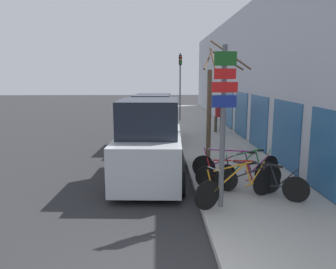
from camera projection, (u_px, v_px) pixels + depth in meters
ground_plane at (158, 144)px, 15.52m from camera, size 80.00×80.00×0.00m
sidewalk_curb at (204, 132)px, 18.34m from camera, size 3.20×32.00×0.15m
building_facade at (238, 75)px, 17.76m from camera, size 0.23×32.00×6.50m
signpost at (223, 121)px, 7.32m from camera, size 0.57×0.14×3.69m
bicycle_0 at (237, 186)px, 7.87m from camera, size 2.20×1.24×0.96m
bicycle_1 at (259, 182)px, 8.26m from camera, size 2.10×1.18×0.88m
bicycle_2 at (237, 177)px, 8.66m from camera, size 2.13×0.73×0.86m
bicycle_3 at (249, 170)px, 9.16m from camera, size 2.12×1.30×0.98m
bicycle_4 at (235, 169)px, 9.33m from camera, size 2.32×1.10×0.97m
parked_car_0 at (149, 145)px, 9.77m from camera, size 2.23×4.21×2.50m
parked_car_1 at (153, 123)px, 14.99m from camera, size 2.18×4.78×2.34m
pedestrian_near at (219, 114)px, 17.63m from camera, size 0.45×0.38×1.73m
street_tree at (211, 108)px, 10.65m from camera, size 1.54×1.12×4.14m
traffic_light at (180, 78)px, 21.91m from camera, size 0.20×0.30×4.50m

